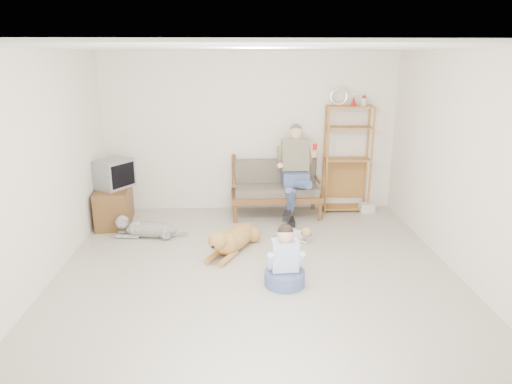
{
  "coord_description": "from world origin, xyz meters",
  "views": [
    {
      "loc": [
        -0.21,
        -5.05,
        2.62
      ],
      "look_at": [
        0.03,
        1.0,
        0.81
      ],
      "focal_mm": 32.0,
      "sensor_mm": 36.0,
      "label": 1
    }
  ],
  "objects_px": {
    "etagere": "(347,158)",
    "golden_retriever": "(233,239)",
    "tv_stand": "(114,206)",
    "loveseat": "(276,187)"
  },
  "relations": [
    {
      "from": "tv_stand",
      "to": "loveseat",
      "type": "bearing_deg",
      "value": 1.59
    },
    {
      "from": "tv_stand",
      "to": "golden_retriever",
      "type": "height_order",
      "value": "tv_stand"
    },
    {
      "from": "etagere",
      "to": "golden_retriever",
      "type": "relative_size",
      "value": 1.63
    },
    {
      "from": "golden_retriever",
      "to": "loveseat",
      "type": "bearing_deg",
      "value": 91.8
    },
    {
      "from": "tv_stand",
      "to": "golden_retriever",
      "type": "xyz_separation_m",
      "value": [
        1.92,
        -1.18,
        -0.13
      ]
    },
    {
      "from": "etagere",
      "to": "golden_retriever",
      "type": "bearing_deg",
      "value": -139.01
    },
    {
      "from": "tv_stand",
      "to": "golden_retriever",
      "type": "bearing_deg",
      "value": -37.45
    },
    {
      "from": "tv_stand",
      "to": "golden_retriever",
      "type": "relative_size",
      "value": 0.73
    },
    {
      "from": "loveseat",
      "to": "etagere",
      "type": "height_order",
      "value": "etagere"
    },
    {
      "from": "etagere",
      "to": "golden_retriever",
      "type": "height_order",
      "value": "etagere"
    }
  ]
}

